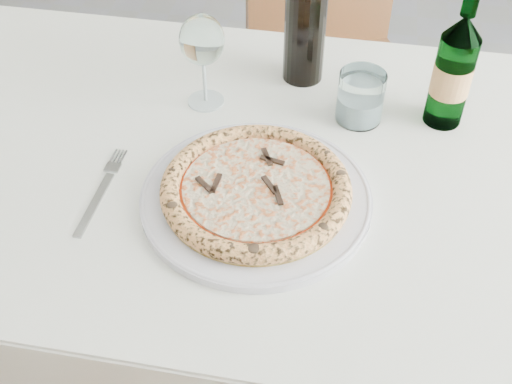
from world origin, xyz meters
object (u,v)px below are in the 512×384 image
plate (256,197)px  pizza (256,189)px  chair_far (329,41)px  wine_bottle (306,14)px  dining_table (266,200)px  tumbler (360,100)px  beer_bottle (453,71)px  wine_glass (202,42)px

plate → pizza: pizza is taller
chair_far → wine_bottle: 0.62m
pizza → wine_bottle: size_ratio=0.94×
plate → dining_table: bearing=90.0°
dining_table → tumbler: size_ratio=15.08×
plate → beer_bottle: beer_bottle is taller
beer_bottle → wine_bottle: bearing=160.3°
tumbler → beer_bottle: 0.16m
chair_far → pizza: 0.90m
pizza → wine_glass: 0.29m
plate → beer_bottle: bearing=41.7°
chair_far → pizza: size_ratio=3.20×
dining_table → chair_far: bearing=86.0°
plate → wine_bottle: (0.03, 0.35, 0.12)m
beer_bottle → wine_bottle: 0.28m
dining_table → plate: bearing=-90.0°
dining_table → wine_bottle: (0.03, 0.25, 0.23)m
chair_far → pizza: chair_far is taller
chair_far → plate: chair_far is taller
pizza → wine_glass: size_ratio=1.67×
plate → wine_glass: size_ratio=2.04×
chair_far → wine_bottle: (-0.02, -0.51, 0.36)m
pizza → beer_bottle: size_ratio=1.14×
beer_bottle → wine_bottle: (-0.26, 0.09, 0.03)m
plate → tumbler: tumbler is taller
dining_table → pizza: (-0.00, -0.10, 0.12)m
pizza → wine_bottle: bearing=85.1°
tumbler → chair_far: bearing=98.2°
wine_bottle → dining_table: bearing=-96.8°
wine_glass → beer_bottle: size_ratio=0.68×
dining_table → tumbler: bearing=43.8°
plate → pizza: (-0.00, -0.00, 0.02)m
wine_glass → beer_bottle: bearing=2.6°
wine_glass → tumbler: (0.28, -0.00, -0.08)m
chair_far → pizza: bearing=-93.5°
wine_glass → wine_bottle: 0.20m
dining_table → beer_bottle: bearing=28.5°
beer_bottle → wine_glass: bearing=-177.4°
dining_table → plate: size_ratio=3.86×
wine_glass → beer_bottle: (0.42, 0.02, -0.02)m
chair_far → plate: (-0.05, -0.86, 0.23)m
wine_glass → tumbler: size_ratio=1.91×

